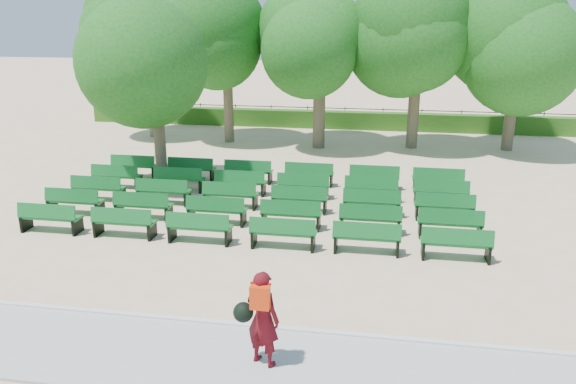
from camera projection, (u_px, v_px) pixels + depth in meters
The scene contains 9 objects.
ground at pixel (276, 216), 16.69m from camera, with size 120.00×120.00×0.00m, color #D8B58F.
paving at pixel (196, 358), 9.72m from camera, with size 30.00×2.20×0.06m, color #ADADA8.
curb at pixel (215, 323), 10.80m from camera, with size 30.00×0.12×0.10m, color silver.
hedge at pixel (325, 120), 29.72m from camera, with size 26.00×0.70×0.90m, color #2A5D18.
fence at pixel (326, 126), 30.23m from camera, with size 26.00×0.10×1.02m, color black, non-canonical shape.
tree_line at pixel (316, 144), 26.09m from camera, with size 21.80×6.80×7.04m, color #1D601B, non-canonical shape.
bench_array at pixel (264, 206), 17.28m from camera, with size 1.70×0.54×1.07m.
tree_among at pixel (155, 67), 18.61m from camera, with size 4.44×4.44×6.10m.
person at pixel (261, 317), 9.28m from camera, with size 0.85×0.62×1.70m.
Camera 1 is at (2.99, -15.42, 5.70)m, focal length 35.00 mm.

